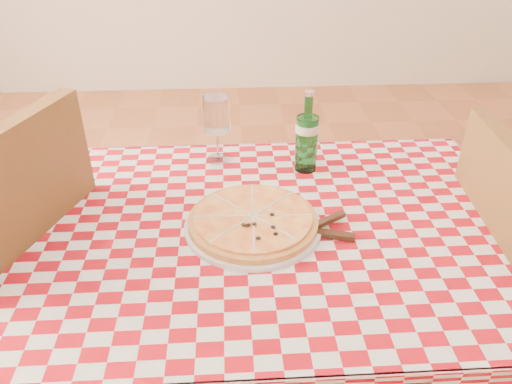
% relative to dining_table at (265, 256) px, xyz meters
% --- Properties ---
extents(dining_table, '(1.20, 0.80, 0.75)m').
position_rel_dining_table_xyz_m(dining_table, '(0.00, 0.00, 0.00)').
color(dining_table, brown).
rests_on(dining_table, ground).
extents(tablecloth, '(1.30, 0.90, 0.01)m').
position_rel_dining_table_xyz_m(tablecloth, '(0.00, 0.00, 0.09)').
color(tablecloth, maroon).
rests_on(tablecloth, dining_table).
extents(chair_near, '(0.47, 0.47, 0.97)m').
position_rel_dining_table_xyz_m(chair_near, '(0.67, -0.02, -0.10)').
color(chair_near, brown).
rests_on(chair_near, ground).
extents(chair_far, '(0.60, 0.60, 1.04)m').
position_rel_dining_table_xyz_m(chair_far, '(-0.67, 0.03, -0.06)').
color(chair_far, brown).
rests_on(chair_far, ground).
extents(pizza_plate, '(0.35, 0.35, 0.04)m').
position_rel_dining_table_xyz_m(pizza_plate, '(-0.03, -0.01, 0.12)').
color(pizza_plate, '#C48641').
rests_on(pizza_plate, tablecloth).
extents(water_bottle, '(0.08, 0.08, 0.24)m').
position_rel_dining_table_xyz_m(water_bottle, '(0.14, 0.28, 0.22)').
color(water_bottle, '#186324').
rests_on(water_bottle, tablecloth).
extents(wine_glass, '(0.09, 0.09, 0.20)m').
position_rel_dining_table_xyz_m(wine_glass, '(-0.12, 0.35, 0.20)').
color(wine_glass, white).
rests_on(wine_glass, tablecloth).
extents(cutlery, '(0.30, 0.27, 0.03)m').
position_rel_dining_table_xyz_m(cutlery, '(0.11, -0.04, 0.11)').
color(cutlery, silver).
rests_on(cutlery, tablecloth).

